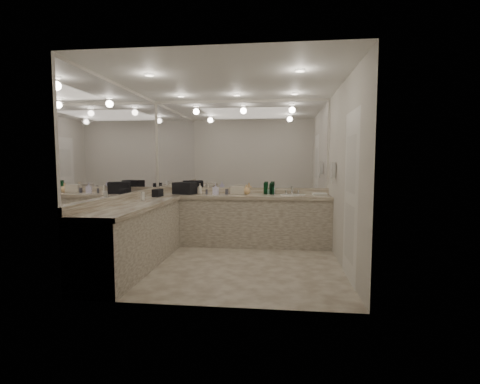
# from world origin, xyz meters

# --- Properties ---
(floor) EXTENTS (3.20, 3.20, 0.00)m
(floor) POSITION_xyz_m (0.00, 0.00, 0.00)
(floor) COLOR beige
(floor) RESTS_ON ground
(ceiling) EXTENTS (3.20, 3.20, 0.00)m
(ceiling) POSITION_xyz_m (0.00, 0.00, 2.60)
(ceiling) COLOR white
(ceiling) RESTS_ON floor
(wall_back) EXTENTS (3.20, 0.02, 2.60)m
(wall_back) POSITION_xyz_m (0.00, 1.50, 1.30)
(wall_back) COLOR beige
(wall_back) RESTS_ON floor
(wall_left) EXTENTS (0.02, 3.00, 2.60)m
(wall_left) POSITION_xyz_m (-1.60, 0.00, 1.30)
(wall_left) COLOR beige
(wall_left) RESTS_ON floor
(wall_right) EXTENTS (0.02, 3.00, 2.60)m
(wall_right) POSITION_xyz_m (1.60, 0.00, 1.30)
(wall_right) COLOR beige
(wall_right) RESTS_ON floor
(vanity_back_base) EXTENTS (3.20, 0.60, 0.84)m
(vanity_back_base) POSITION_xyz_m (0.00, 1.20, 0.42)
(vanity_back_base) COLOR beige
(vanity_back_base) RESTS_ON floor
(vanity_back_top) EXTENTS (3.20, 0.64, 0.06)m
(vanity_back_top) POSITION_xyz_m (0.00, 1.19, 0.87)
(vanity_back_top) COLOR beige
(vanity_back_top) RESTS_ON vanity_back_base
(vanity_left_base) EXTENTS (0.60, 2.40, 0.84)m
(vanity_left_base) POSITION_xyz_m (-1.30, -0.30, 0.42)
(vanity_left_base) COLOR beige
(vanity_left_base) RESTS_ON floor
(vanity_left_top) EXTENTS (0.64, 2.42, 0.06)m
(vanity_left_top) POSITION_xyz_m (-1.29, -0.30, 0.87)
(vanity_left_top) COLOR beige
(vanity_left_top) RESTS_ON vanity_left_base
(backsplash_back) EXTENTS (3.20, 0.04, 0.10)m
(backsplash_back) POSITION_xyz_m (0.00, 1.48, 0.95)
(backsplash_back) COLOR beige
(backsplash_back) RESTS_ON vanity_back_top
(backsplash_left) EXTENTS (0.04, 3.00, 0.10)m
(backsplash_left) POSITION_xyz_m (-1.58, 0.00, 0.95)
(backsplash_left) COLOR beige
(backsplash_left) RESTS_ON vanity_left_top
(mirror_back) EXTENTS (3.12, 0.01, 1.55)m
(mirror_back) POSITION_xyz_m (0.00, 1.49, 1.77)
(mirror_back) COLOR white
(mirror_back) RESTS_ON wall_back
(mirror_left) EXTENTS (0.01, 2.92, 1.55)m
(mirror_left) POSITION_xyz_m (-1.59, 0.00, 1.77)
(mirror_left) COLOR white
(mirror_left) RESTS_ON wall_left
(sink) EXTENTS (0.44, 0.44, 0.03)m
(sink) POSITION_xyz_m (0.95, 1.20, 0.90)
(sink) COLOR white
(sink) RESTS_ON vanity_back_top
(faucet) EXTENTS (0.24, 0.16, 0.14)m
(faucet) POSITION_xyz_m (0.95, 1.41, 0.97)
(faucet) COLOR silver
(faucet) RESTS_ON vanity_back_top
(wall_phone) EXTENTS (0.06, 0.10, 0.24)m
(wall_phone) POSITION_xyz_m (1.56, 0.70, 1.35)
(wall_phone) COLOR white
(wall_phone) RESTS_ON wall_right
(door) EXTENTS (0.02, 0.82, 2.10)m
(door) POSITION_xyz_m (1.59, -0.50, 1.05)
(door) COLOR white
(door) RESTS_ON wall_right
(black_toiletry_bag) EXTENTS (0.44, 0.35, 0.22)m
(black_toiletry_bag) POSITION_xyz_m (-0.97, 1.18, 1.01)
(black_toiletry_bag) COLOR black
(black_toiletry_bag) RESTS_ON vanity_back_top
(black_bag_spill) EXTENTS (0.12, 0.24, 0.13)m
(black_bag_spill) POSITION_xyz_m (-1.30, 0.69, 0.97)
(black_bag_spill) COLOR black
(black_bag_spill) RESTS_ON vanity_left_top
(cream_cosmetic_case) EXTENTS (0.26, 0.17, 0.14)m
(cream_cosmetic_case) POSITION_xyz_m (-0.02, 1.27, 0.97)
(cream_cosmetic_case) COLOR beige
(cream_cosmetic_case) RESTS_ON vanity_back_top
(hand_towel) EXTENTS (0.25, 0.18, 0.04)m
(hand_towel) POSITION_xyz_m (1.41, 1.21, 0.92)
(hand_towel) COLOR white
(hand_towel) RESTS_ON vanity_back_top
(lotion_left) EXTENTS (0.06, 0.06, 0.13)m
(lotion_left) POSITION_xyz_m (-1.30, 0.04, 0.97)
(lotion_left) COLOR white
(lotion_left) RESTS_ON vanity_left_top
(soap_bottle_a) EXTENTS (0.08, 0.08, 0.20)m
(soap_bottle_a) POSITION_xyz_m (-0.69, 1.17, 1.00)
(soap_bottle_a) COLOR silver
(soap_bottle_a) RESTS_ON vanity_back_top
(soap_bottle_b) EXTENTS (0.10, 0.11, 0.19)m
(soap_bottle_b) POSITION_xyz_m (-0.40, 1.14, 1.00)
(soap_bottle_b) COLOR white
(soap_bottle_b) RESTS_ON vanity_back_top
(soap_bottle_c) EXTENTS (0.16, 0.16, 0.17)m
(soap_bottle_c) POSITION_xyz_m (0.14, 1.24, 0.99)
(soap_bottle_c) COLOR #F5C481
(soap_bottle_c) RESTS_ON vanity_back_top
(green_bottle_0) EXTENTS (0.07, 0.07, 0.21)m
(green_bottle_0) POSITION_xyz_m (0.59, 1.27, 1.00)
(green_bottle_0) COLOR #0C4E25
(green_bottle_0) RESTS_ON vanity_back_top
(green_bottle_1) EXTENTS (0.07, 0.07, 0.21)m
(green_bottle_1) POSITION_xyz_m (0.47, 1.31, 1.00)
(green_bottle_1) COLOR #0C4E25
(green_bottle_1) RESTS_ON vanity_back_top
(green_bottle_2) EXTENTS (0.07, 0.07, 0.18)m
(green_bottle_2) POSITION_xyz_m (0.57, 1.33, 0.99)
(green_bottle_2) COLOR #0C4E25
(green_bottle_2) RESTS_ON vanity_back_top
(amenity_bottle_0) EXTENTS (0.05, 0.05, 0.13)m
(amenity_bottle_0) POSITION_xyz_m (0.61, 1.31, 0.97)
(amenity_bottle_0) COLOR silver
(amenity_bottle_0) RESTS_ON vanity_back_top
(amenity_bottle_1) EXTENTS (0.04, 0.04, 0.11)m
(amenity_bottle_1) POSITION_xyz_m (-1.13, 1.20, 0.96)
(amenity_bottle_1) COLOR #E57F66
(amenity_bottle_1) RESTS_ON vanity_back_top
(amenity_bottle_2) EXTENTS (0.06, 0.06, 0.10)m
(amenity_bottle_2) POSITION_xyz_m (-0.21, 1.19, 0.95)
(amenity_bottle_2) COLOR #3F3F4C
(amenity_bottle_2) RESTS_ON vanity_back_top
(amenity_bottle_3) EXTENTS (0.04, 0.04, 0.09)m
(amenity_bottle_3) POSITION_xyz_m (-0.57, 1.16, 0.95)
(amenity_bottle_3) COLOR #3F3F4C
(amenity_bottle_3) RESTS_ON vanity_back_top
(amenity_bottle_4) EXTENTS (0.05, 0.05, 0.08)m
(amenity_bottle_4) POSITION_xyz_m (0.52, 1.32, 0.94)
(amenity_bottle_4) COLOR silver
(amenity_bottle_4) RESTS_ON vanity_back_top
(amenity_bottle_5) EXTENTS (0.06, 0.06, 0.10)m
(amenity_bottle_5) POSITION_xyz_m (0.57, 1.33, 0.95)
(amenity_bottle_5) COLOR #E57F66
(amenity_bottle_5) RESTS_ON vanity_back_top
(amenity_bottle_6) EXTENTS (0.05, 0.05, 0.10)m
(amenity_bottle_6) POSITION_xyz_m (-1.07, 1.23, 0.95)
(amenity_bottle_6) COLOR silver
(amenity_bottle_6) RESTS_ON vanity_back_top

